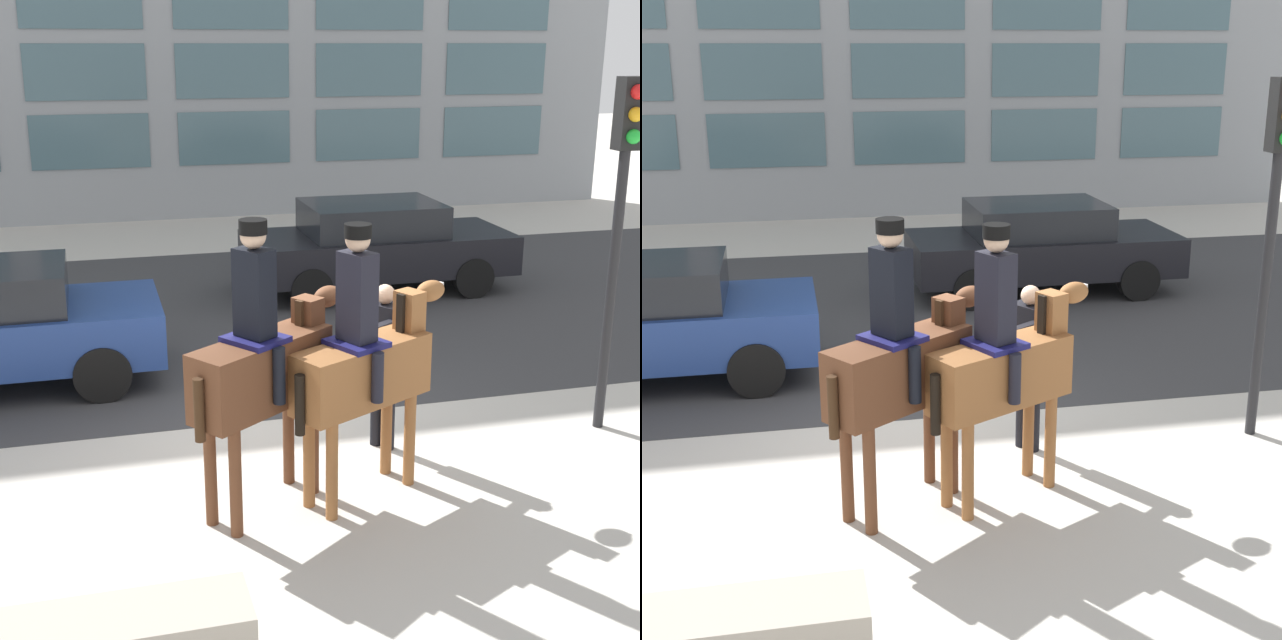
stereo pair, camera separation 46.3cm
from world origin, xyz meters
TOP-DOWN VIEW (x-y plane):
  - ground_plane at (0.00, 0.00)m, footprint 80.00×80.00m
  - road_surface at (0.00, 4.75)m, footprint 22.89×8.50m
  - mounted_horse_lead at (-0.47, -1.40)m, footprint 1.63×1.29m
  - mounted_horse_companion at (0.46, -1.39)m, footprint 1.72×1.08m
  - pedestrian_bystander at (0.95, -0.48)m, footprint 0.71×0.79m
  - street_car_far_lane at (2.84, 5.50)m, footprint 4.49×1.97m
  - traffic_light at (3.45, -0.60)m, footprint 0.24×0.29m

SIDE VIEW (x-z plane):
  - ground_plane at x=0.00m, z-range 0.00..0.00m
  - road_surface at x=0.00m, z-range 0.00..0.01m
  - street_car_far_lane at x=2.84m, z-range 0.04..1.55m
  - pedestrian_bystander at x=0.95m, z-range 0.16..1.93m
  - mounted_horse_companion at x=0.46m, z-range 0.02..2.61m
  - mounted_horse_lead at x=-0.47m, z-range 0.04..2.73m
  - traffic_light at x=3.45m, z-range 0.66..4.42m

